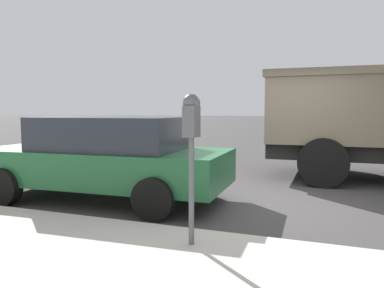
{
  "coord_description": "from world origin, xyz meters",
  "views": [
    {
      "loc": [
        -6.53,
        -0.95,
        1.6
      ],
      "look_at": [
        -2.59,
        0.52,
        1.23
      ],
      "focal_mm": 35.0,
      "sensor_mm": 36.0,
      "label": 1
    }
  ],
  "objects": [
    {
      "name": "ground_plane",
      "position": [
        0.0,
        0.0,
        0.0
      ],
      "size": [
        220.0,
        220.0,
        0.0
      ],
      "primitive_type": "plane",
      "color": "#3D3A3A"
    },
    {
      "name": "car_green",
      "position": [
        -0.85,
        2.82,
        0.78
      ],
      "size": [
        2.16,
        4.53,
        1.49
      ],
      "rotation": [
        0.0,
        0.0,
        0.04
      ],
      "color": "#1E5B33",
      "rests_on": "ground_plane"
    },
    {
      "name": "parking_meter",
      "position": [
        -2.74,
        0.47,
        1.4
      ],
      "size": [
        0.21,
        0.19,
        1.66
      ],
      "color": "#4C5156",
      "rests_on": "sidewalk"
    }
  ]
}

